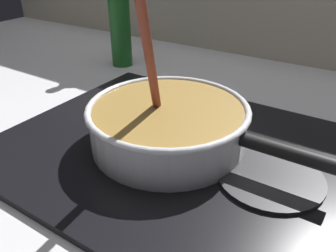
{
  "coord_description": "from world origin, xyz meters",
  "views": [
    {
      "loc": [
        0.24,
        -0.22,
        0.33
      ],
      "look_at": [
        -0.02,
        0.2,
        0.05
      ],
      "focal_mm": 35.91,
      "sensor_mm": 36.0,
      "label": 1
    }
  ],
  "objects": [
    {
      "name": "ground",
      "position": [
        0.0,
        0.0,
        -0.02
      ],
      "size": [
        2.4,
        1.6,
        0.04
      ],
      "primitive_type": "cube",
      "color": "#B7B7BC"
    },
    {
      "name": "hob_plate",
      "position": [
        -0.02,
        0.2,
        0.01
      ],
      "size": [
        0.56,
        0.48,
        0.01
      ],
      "primitive_type": "cube",
      "color": "black",
      "rests_on": "ground"
    },
    {
      "name": "burner_ring",
      "position": [
        -0.02,
        0.2,
        0.02
      ],
      "size": [
        0.2,
        0.2,
        0.01
      ],
      "primitive_type": "torus",
      "color": "#592D0C",
      "rests_on": "hob_plate"
    },
    {
      "name": "spare_burner",
      "position": [
        0.16,
        0.2,
        0.01
      ],
      "size": [
        0.16,
        0.16,
        0.01
      ],
      "primitive_type": "cylinder",
      "color": "#262628",
      "rests_on": "hob_plate"
    },
    {
      "name": "cooking_pan",
      "position": [
        -0.02,
        0.2,
        0.05
      ],
      "size": [
        0.4,
        0.27,
        0.3
      ],
      "color": "silver",
      "rests_on": "hob_plate"
    },
    {
      "name": "sauce_bottle",
      "position": [
        -0.38,
        0.5,
        0.12
      ],
      "size": [
        0.06,
        0.06,
        0.28
      ],
      "color": "#19591E",
      "rests_on": "ground"
    }
  ]
}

